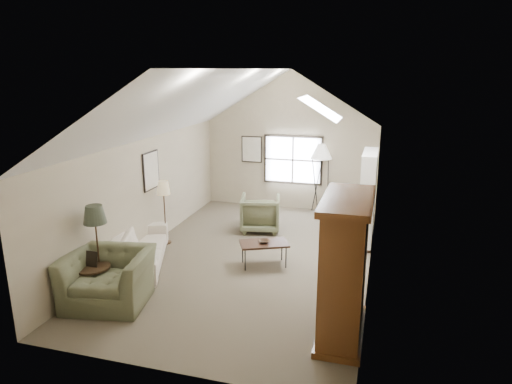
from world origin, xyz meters
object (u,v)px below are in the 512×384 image
(side_table, at_px, (94,282))
(side_chair, at_px, (332,207))
(armchair_near, at_px, (108,278))
(armchair_far, at_px, (260,213))
(sofa, at_px, (140,247))
(armoire, at_px, (344,268))
(coffee_table, at_px, (264,254))

(side_table, xyz_separation_m, side_chair, (3.62, 5.23, 0.18))
(armchair_near, bearing_deg, armchair_far, 59.95)
(armchair_near, height_order, armchair_far, armchair_near)
(sofa, relative_size, side_chair, 2.50)
(armchair_near, xyz_separation_m, side_chair, (3.28, 5.29, 0.03))
(sofa, relative_size, armchair_near, 1.73)
(armoire, relative_size, side_table, 3.57)
(armchair_near, height_order, side_table, armchair_near)
(armoire, bearing_deg, side_table, -179.16)
(armoire, bearing_deg, armchair_far, 120.34)
(side_table, bearing_deg, armchair_near, -10.50)
(armoire, height_order, sofa, armoire)
(coffee_table, height_order, side_table, side_table)
(sofa, distance_m, side_table, 1.60)
(sofa, distance_m, armchair_near, 1.70)
(armoire, height_order, coffee_table, armoire)
(side_chair, bearing_deg, sofa, -129.13)
(armoire, distance_m, armchair_near, 4.09)
(armoire, distance_m, armchair_far, 4.94)
(armoire, xyz_separation_m, sofa, (-4.38, 1.54, -0.74))
(side_table, relative_size, side_chair, 0.63)
(armchair_far, relative_size, coffee_table, 1.00)
(side_chair, bearing_deg, armchair_near, -115.99)
(coffee_table, bearing_deg, side_chair, 70.77)
(sofa, height_order, side_chair, side_chair)
(side_table, bearing_deg, sofa, 90.00)
(armchair_near, xyz_separation_m, armchair_far, (1.57, 4.35, -0.01))
(sofa, distance_m, coffee_table, 2.63)
(armchair_far, xyz_separation_m, coffee_table, (0.65, -2.08, -0.20))
(coffee_table, height_order, side_chair, side_chair)
(sofa, xyz_separation_m, armchair_far, (1.91, 2.69, 0.09))
(armoire, distance_m, side_table, 4.45)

